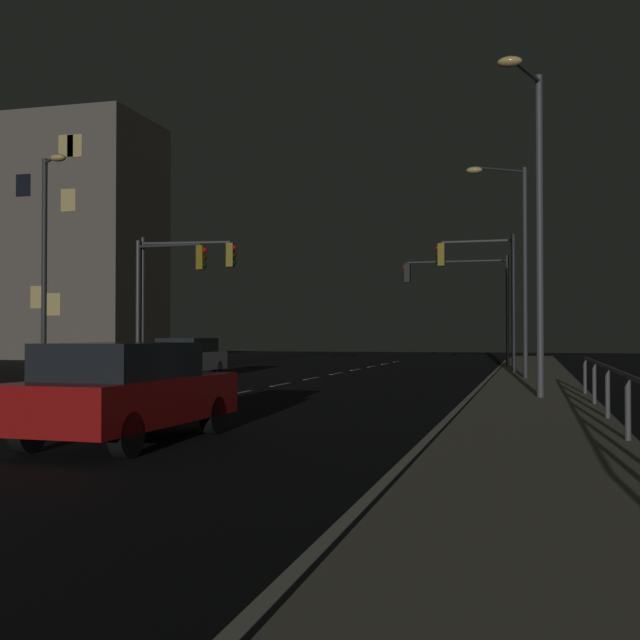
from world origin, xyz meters
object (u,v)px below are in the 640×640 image
Objects in this scene: street_lamp_far_end at (535,202)px; traffic_light_near_right at (166,281)px; street_lamp_across_street at (47,249)px; car_oncoming at (186,357)px; car at (126,391)px; traffic_light_far_center at (480,277)px; building_distant at (41,241)px; traffic_light_near_left at (182,278)px; street_lamp_mid_block at (516,250)px; traffic_light_far_right at (460,287)px.

traffic_light_near_right is at bearing 147.98° from street_lamp_far_end.
car_oncoming is at bearing 57.82° from street_lamp_across_street.
traffic_light_far_center is (4.08, 22.57, 3.30)m from car.
street_lamp_far_end is at bearing -32.63° from car_oncoming.
building_distant reaches higher than car.
traffic_light_far_center is 13.79m from street_lamp_far_end.
street_lamp_far_end is at bearing -81.06° from traffic_light_far_center.
traffic_light_near_right is 0.97× the size of traffic_light_near_left.
street_lamp_far_end is 16.53m from street_lamp_across_street.
car is 1.01× the size of car_oncoming.
car is 0.55× the size of street_lamp_far_end.
street_lamp_mid_block reaches higher than traffic_light_near_right.
traffic_light_far_center is at bearing 19.82° from traffic_light_near_left.
traffic_light_near_right is 5.64m from street_lamp_across_street.
car_oncoming is (-6.90, 17.37, 0.00)m from car.
traffic_light_far_right is 0.97× the size of traffic_light_near_left.
traffic_light_near_right is at bearing -46.68° from building_distant.
car is 0.79× the size of traffic_light_near_left.
building_distant is at bearing 147.82° from street_lamp_mid_block.
street_lamp_mid_block is (5.60, 18.13, 3.91)m from car.
building_distant is (-20.45, 21.69, 4.69)m from traffic_light_near_right.
car is at bearing -124.74° from street_lamp_far_end.
traffic_light_near_left is (-10.24, -10.60, -0.09)m from traffic_light_far_right.
street_lamp_far_end reaches higher than traffic_light_far_center.
traffic_light_far_center is 12.94m from traffic_light_near_right.
traffic_light_near_left reaches higher than traffic_light_far_right.
traffic_light_far_center reaches higher than traffic_light_near_left.
traffic_light_near_left is (-11.61, -4.18, -0.13)m from traffic_light_far_center.
traffic_light_far_right is at bearing 99.95° from street_lamp_far_end.
building_distant reaches higher than traffic_light_near_left.
street_lamp_mid_block is at bearing 1.24° from traffic_light_near_right.
traffic_light_near_left reaches higher than car_oncoming.
street_lamp_far_end reaches higher than traffic_light_near_left.
street_lamp_mid_block is (12.50, 0.76, 3.91)m from car_oncoming.
building_distant is (-21.51, 22.15, 7.70)m from car_oncoming.
traffic_light_far_right is (10.66, 11.15, 0.24)m from traffic_light_near_right.
street_lamp_across_street is (-3.00, -4.77, 3.81)m from car_oncoming.
traffic_light_far_center is 1.04× the size of traffic_light_near_right.
traffic_light_near_left is at bearing -45.36° from building_distant.
street_lamp_far_end reaches higher than traffic_light_far_right.
traffic_light_near_left is (-7.53, 18.38, 3.17)m from car.
traffic_light_far_right is 33.15m from building_distant.
car is at bearing -100.25° from traffic_light_far_center.
traffic_light_far_right is at bearing 52.42° from street_lamp_across_street.
car is 23.17m from traffic_light_far_center.
street_lamp_mid_block is at bearing 3.46° from car_oncoming.
street_lamp_far_end is at bearing -86.12° from street_lamp_mid_block.
street_lamp_far_end is (14.17, -8.86, 1.13)m from traffic_light_near_right.
car is 0.59× the size of street_lamp_mid_block.
traffic_light_far_center is 0.75× the size of street_lamp_mid_block.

